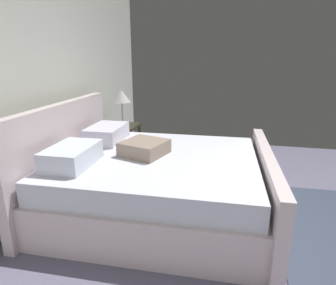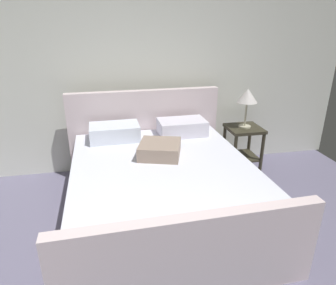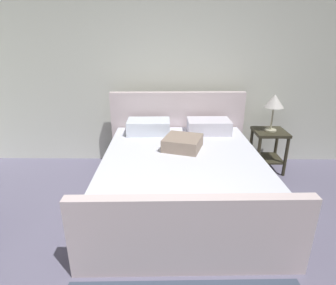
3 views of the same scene
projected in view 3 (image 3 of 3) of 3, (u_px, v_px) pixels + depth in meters
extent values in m
cube|color=silver|center=(161.00, 70.00, 3.97)|extent=(6.09, 0.12, 2.78)
cube|color=silver|center=(181.00, 187.00, 3.17)|extent=(1.84, 2.03, 0.40)
cube|color=silver|center=(177.00, 130.00, 4.02)|extent=(1.91, 0.15, 1.11)
cube|color=silver|center=(190.00, 236.00, 2.15)|extent=(1.91, 0.15, 0.71)
cube|color=silver|center=(182.00, 163.00, 3.06)|extent=(1.76, 1.97, 0.22)
cube|color=silver|center=(149.00, 127.00, 3.65)|extent=(0.57, 0.38, 0.18)
cube|color=silver|center=(209.00, 126.00, 3.66)|extent=(0.57, 0.38, 0.18)
cube|color=gray|center=(183.00, 143.00, 3.14)|extent=(0.50, 0.50, 0.14)
cube|color=#2E2B1D|center=(270.00, 132.00, 3.84)|extent=(0.44, 0.44, 0.04)
cube|color=#2E2B1D|center=(266.00, 158.00, 3.99)|extent=(0.40, 0.40, 0.02)
cylinder|color=#2E2B1D|center=(258.00, 157.00, 3.78)|extent=(0.04, 0.04, 0.56)
cylinder|color=#2E2B1D|center=(286.00, 157.00, 3.77)|extent=(0.04, 0.04, 0.56)
cylinder|color=#2E2B1D|center=(251.00, 147.00, 4.13)|extent=(0.04, 0.04, 0.56)
cylinder|color=#2E2B1D|center=(276.00, 147.00, 4.13)|extent=(0.04, 0.04, 0.56)
cylinder|color=#B7B293|center=(270.00, 130.00, 3.83)|extent=(0.16, 0.16, 0.02)
cylinder|color=#B7B293|center=(272.00, 118.00, 3.77)|extent=(0.02, 0.02, 0.32)
cone|color=silver|center=(274.00, 101.00, 3.69)|extent=(0.26, 0.26, 0.17)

